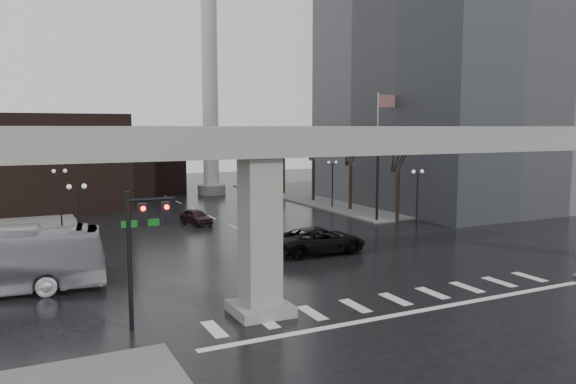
# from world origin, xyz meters

# --- Properties ---
(ground) EXTENTS (160.00, 160.00, 0.00)m
(ground) POSITION_xyz_m (0.00, 0.00, 0.00)
(ground) COLOR black
(ground) RESTS_ON ground
(sidewalk_ne) EXTENTS (28.00, 36.00, 0.15)m
(sidewalk_ne) POSITION_xyz_m (26.00, 36.00, 0.07)
(sidewalk_ne) COLOR slate
(sidewalk_ne) RESTS_ON ground
(elevated_guideway) EXTENTS (48.00, 2.60, 8.70)m
(elevated_guideway) POSITION_xyz_m (1.26, 0.00, 6.88)
(elevated_guideway) COLOR gray
(elevated_guideway) RESTS_ON ground
(office_tower) EXTENTS (22.00, 26.00, 42.00)m
(office_tower) POSITION_xyz_m (28.00, 26.00, 21.00)
(office_tower) COLOR slate
(office_tower) RESTS_ON ground
(building_far_left) EXTENTS (16.00, 14.00, 10.00)m
(building_far_left) POSITION_xyz_m (-14.00, 42.00, 5.00)
(building_far_left) COLOR black
(building_far_left) RESTS_ON ground
(building_far_mid) EXTENTS (10.00, 10.00, 8.00)m
(building_far_mid) POSITION_xyz_m (-2.00, 52.00, 4.00)
(building_far_mid) COLOR black
(building_far_mid) RESTS_ON ground
(smokestack) EXTENTS (3.60, 3.60, 30.00)m
(smokestack) POSITION_xyz_m (6.00, 46.00, 13.35)
(smokestack) COLOR silver
(smokestack) RESTS_ON ground
(signal_mast_arm) EXTENTS (12.12, 0.43, 8.00)m
(signal_mast_arm) POSITION_xyz_m (8.99, 18.80, 5.83)
(signal_mast_arm) COLOR black
(signal_mast_arm) RESTS_ON ground
(signal_left_pole) EXTENTS (2.30, 0.30, 6.00)m
(signal_left_pole) POSITION_xyz_m (-12.25, 0.50, 4.07)
(signal_left_pole) COLOR black
(signal_left_pole) RESTS_ON ground
(flagpole_assembly) EXTENTS (2.06, 0.12, 12.00)m
(flagpole_assembly) POSITION_xyz_m (15.29, 22.00, 7.53)
(flagpole_assembly) COLOR silver
(flagpole_assembly) RESTS_ON ground
(lamp_right_0) EXTENTS (1.22, 0.32, 5.11)m
(lamp_right_0) POSITION_xyz_m (13.50, 14.00, 3.47)
(lamp_right_0) COLOR black
(lamp_right_0) RESTS_ON ground
(lamp_right_1) EXTENTS (1.22, 0.32, 5.11)m
(lamp_right_1) POSITION_xyz_m (13.50, 28.00, 3.47)
(lamp_right_1) COLOR black
(lamp_right_1) RESTS_ON ground
(lamp_right_2) EXTENTS (1.22, 0.32, 5.11)m
(lamp_right_2) POSITION_xyz_m (13.50, 42.00, 3.47)
(lamp_right_2) COLOR black
(lamp_right_2) RESTS_ON ground
(lamp_left_0) EXTENTS (1.22, 0.32, 5.11)m
(lamp_left_0) POSITION_xyz_m (-13.50, 14.00, 3.47)
(lamp_left_0) COLOR black
(lamp_left_0) RESTS_ON ground
(lamp_left_1) EXTENTS (1.22, 0.32, 5.11)m
(lamp_left_1) POSITION_xyz_m (-13.50, 28.00, 3.47)
(lamp_left_1) COLOR black
(lamp_left_1) RESTS_ON ground
(lamp_left_2) EXTENTS (1.22, 0.32, 5.11)m
(lamp_left_2) POSITION_xyz_m (-13.50, 42.00, 3.47)
(lamp_left_2) COLOR black
(lamp_left_2) RESTS_ON ground
(tree_right_0) EXTENTS (1.09, 1.58, 7.50)m
(tree_right_0) POSITION_xyz_m (14.53, 18.02, 2.79)
(tree_right_0) COLOR black
(tree_right_0) RESTS_ON ground
(tree_right_1) EXTENTS (1.09, 1.61, 7.67)m
(tree_right_1) POSITION_xyz_m (14.53, 26.02, 2.85)
(tree_right_1) COLOR black
(tree_right_1) RESTS_ON ground
(tree_right_2) EXTENTS (1.10, 1.63, 7.85)m
(tree_right_2) POSITION_xyz_m (14.53, 34.02, 2.91)
(tree_right_2) COLOR black
(tree_right_2) RESTS_ON ground
(tree_right_3) EXTENTS (1.11, 1.66, 8.02)m
(tree_right_3) POSITION_xyz_m (14.53, 42.02, 2.98)
(tree_right_3) COLOR black
(tree_right_3) RESTS_ON ground
(tree_right_4) EXTENTS (1.12, 1.69, 8.19)m
(tree_right_4) POSITION_xyz_m (14.53, 50.02, 3.04)
(tree_right_4) COLOR black
(tree_right_4) RESTS_ON ground
(pickup_truck) EXTENTS (6.57, 3.22, 1.80)m
(pickup_truck) POSITION_xyz_m (1.75, 9.84, 0.90)
(pickup_truck) COLOR black
(pickup_truck) RESTS_ON ground
(far_car) EXTENTS (2.37, 4.24, 1.36)m
(far_car) POSITION_xyz_m (-2.53, 24.80, 0.68)
(far_car) COLOR black
(far_car) RESTS_ON ground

